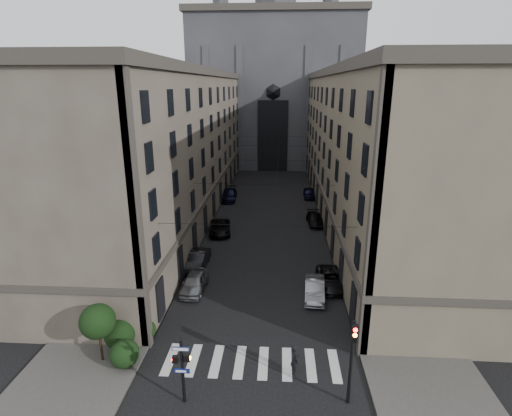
% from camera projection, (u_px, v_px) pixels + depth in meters
% --- Properties ---
extents(sidewalk_left, '(7.00, 80.00, 0.15)m').
position_uv_depth(sidewalk_left, '(192.00, 211.00, 55.56)').
color(sidewalk_left, '#383533').
rests_on(sidewalk_left, ground).
extents(sidewalk_right, '(7.00, 80.00, 0.15)m').
position_uv_depth(sidewalk_right, '(345.00, 214.00, 54.33)').
color(sidewalk_right, '#383533').
rests_on(sidewalk_right, ground).
extents(zebra_crossing, '(11.00, 3.20, 0.01)m').
position_uv_depth(zebra_crossing, '(252.00, 362.00, 25.42)').
color(zebra_crossing, beige).
rests_on(zebra_crossing, ground).
extents(building_left, '(13.60, 60.60, 18.85)m').
position_uv_depth(building_left, '(167.00, 144.00, 52.99)').
color(building_left, '#4A4139').
rests_on(building_left, ground).
extents(building_right, '(13.60, 60.60, 18.85)m').
position_uv_depth(building_right, '(372.00, 146.00, 51.41)').
color(building_right, brown).
rests_on(building_right, ground).
extents(gothic_tower, '(35.00, 23.00, 58.00)m').
position_uv_depth(gothic_tower, '(274.00, 80.00, 86.83)').
color(gothic_tower, '#2D2D33').
rests_on(gothic_tower, ground).
extents(pedestrian_signal_left, '(1.02, 0.38, 4.00)m').
position_uv_depth(pedestrian_signal_left, '(182.00, 367.00, 21.60)').
color(pedestrian_signal_left, black).
rests_on(pedestrian_signal_left, ground).
extents(traffic_light_right, '(0.34, 0.50, 5.20)m').
position_uv_depth(traffic_light_right, '(352.00, 353.00, 21.18)').
color(traffic_light_right, black).
rests_on(traffic_light_right, ground).
extents(shrub_cluster, '(3.90, 4.40, 3.90)m').
position_uv_depth(shrub_cluster, '(115.00, 333.00, 25.40)').
color(shrub_cluster, black).
rests_on(shrub_cluster, sidewalk_left).
extents(tram_wires, '(14.00, 60.00, 0.43)m').
position_uv_depth(tram_wires, '(268.00, 161.00, 52.47)').
color(tram_wires, black).
rests_on(tram_wires, ground).
extents(car_left_near, '(1.91, 4.58, 1.55)m').
position_uv_depth(car_left_near, '(194.00, 282.00, 34.04)').
color(car_left_near, slate).
rests_on(car_left_near, ground).
extents(car_left_midnear, '(1.93, 4.80, 1.55)m').
position_uv_depth(car_left_midnear, '(197.00, 260.00, 38.39)').
color(car_left_midnear, black).
rests_on(car_left_midnear, ground).
extents(car_left_midfar, '(3.09, 5.47, 1.44)m').
position_uv_depth(car_left_midfar, '(220.00, 227.00, 47.26)').
color(car_left_midfar, black).
rests_on(car_left_midfar, ground).
extents(car_left_far, '(2.50, 5.75, 1.65)m').
position_uv_depth(car_left_far, '(229.00, 195.00, 60.97)').
color(car_left_far, black).
rests_on(car_left_far, ground).
extents(car_right_near, '(1.86, 4.61, 1.49)m').
position_uv_depth(car_right_near, '(314.00, 289.00, 33.01)').
color(car_right_near, gray).
rests_on(car_right_near, ground).
extents(car_right_midnear, '(2.32, 4.95, 1.37)m').
position_uv_depth(car_right_midnear, '(331.00, 279.00, 34.87)').
color(car_right_midnear, black).
rests_on(car_right_midnear, ground).
extents(car_right_midfar, '(2.28, 4.84, 1.37)m').
position_uv_depth(car_right_midfar, '(315.00, 219.00, 50.25)').
color(car_right_midfar, black).
rests_on(car_right_midfar, ground).
extents(car_right_far, '(1.77, 4.38, 1.49)m').
position_uv_depth(car_right_far, '(309.00, 193.00, 62.07)').
color(car_right_far, black).
rests_on(car_right_far, ground).
extents(pedestrian, '(0.70, 0.84, 1.99)m').
position_uv_depth(pedestrian, '(295.00, 359.00, 24.21)').
color(pedestrian, black).
rests_on(pedestrian, ground).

